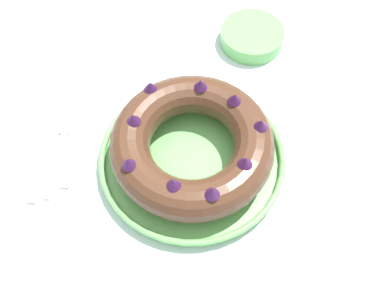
# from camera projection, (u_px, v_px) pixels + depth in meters

# --- Properties ---
(ground_plane) EXTENTS (8.00, 8.00, 0.00)m
(ground_plane) POSITION_uv_depth(u_px,v_px,m) (185.00, 281.00, 1.51)
(ground_plane) COLOR brown
(dining_table) EXTENTS (1.49, 1.19, 0.77)m
(dining_table) POSITION_uv_depth(u_px,v_px,m) (180.00, 195.00, 0.92)
(dining_table) COLOR silver
(dining_table) RESTS_ON ground_plane
(serving_dish) EXTENTS (0.36, 0.36, 0.03)m
(serving_dish) POSITION_uv_depth(u_px,v_px,m) (192.00, 158.00, 0.86)
(serving_dish) COLOR #6BB760
(serving_dish) RESTS_ON dining_table
(bundt_cake) EXTENTS (0.30, 0.30, 0.09)m
(bundt_cake) POSITION_uv_depth(u_px,v_px,m) (192.00, 144.00, 0.81)
(bundt_cake) COLOR #4C2D1E
(bundt_cake) RESTS_ON serving_dish
(fork) EXTENTS (0.02, 0.20, 0.01)m
(fork) POSITION_uv_depth(u_px,v_px,m) (61.00, 146.00, 0.88)
(fork) COLOR white
(fork) RESTS_ON dining_table
(serving_knife) EXTENTS (0.02, 0.22, 0.01)m
(serving_knife) POSITION_uv_depth(u_px,v_px,m) (44.00, 158.00, 0.87)
(serving_knife) COLOR white
(serving_knife) RESTS_ON dining_table
(cake_knife) EXTENTS (0.02, 0.18, 0.01)m
(cake_knife) POSITION_uv_depth(u_px,v_px,m) (74.00, 153.00, 0.88)
(cake_knife) COLOR white
(cake_knife) RESTS_ON dining_table
(side_bowl) EXTENTS (0.14, 0.14, 0.04)m
(side_bowl) POSITION_uv_depth(u_px,v_px,m) (252.00, 37.00, 1.02)
(side_bowl) COLOR #6BB760
(side_bowl) RESTS_ON dining_table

